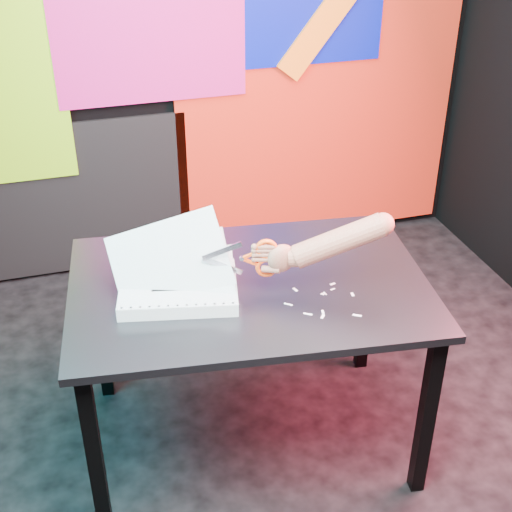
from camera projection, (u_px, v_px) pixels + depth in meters
name	position (u px, v px, depth m)	size (l,w,h in m)	color
room	(298.00, 117.00, 2.28)	(3.01, 3.01, 2.71)	black
backdrop	(214.00, 94.00, 3.70)	(2.88, 0.05, 2.08)	red
work_table	(249.00, 302.00, 2.59)	(1.37, 1.00, 0.75)	black
printout_stack	(178.00, 287.00, 2.47)	(0.45, 0.37, 0.30)	white
scissors	(261.00, 258.00, 2.41)	(0.25, 0.08, 0.15)	#ACAEB9
hand_forearm	(329.00, 244.00, 2.38)	(0.45, 0.17, 0.22)	#98664C
paper_clippings	(324.00, 302.00, 2.44)	(0.25, 0.23, 0.00)	silver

